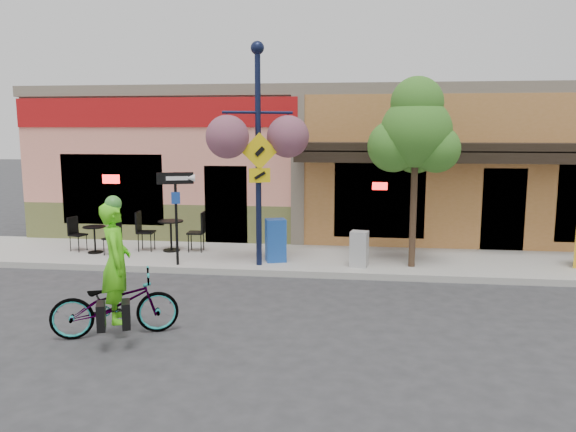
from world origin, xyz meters
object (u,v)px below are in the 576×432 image
object	(u,v)px
cyclist_rider	(117,278)
one_way_sign	(176,219)
building	(340,160)
lamp_post	(258,156)
newspaper_box_blue	(276,240)
bicycle	(115,304)
newspaper_box_grey	(359,249)
street_tree	(415,172)

from	to	relation	value
cyclist_rider	one_way_sign	bearing A→B (deg)	-17.24
building	lamp_post	bearing A→B (deg)	-104.12
lamp_post	building	bearing A→B (deg)	52.82
cyclist_rider	lamp_post	size ratio (longest dim) A/B	0.38
lamp_post	newspaper_box_blue	size ratio (longest dim) A/B	4.96
bicycle	lamp_post	world-z (taller)	lamp_post
building	cyclist_rider	xyz separation A→B (m)	(-3.15, -10.88, -1.29)
lamp_post	newspaper_box_blue	distance (m)	2.10
one_way_sign	lamp_post	bearing A→B (deg)	-11.56
lamp_post	newspaper_box_blue	world-z (taller)	lamp_post
cyclist_rider	newspaper_box_blue	bearing A→B (deg)	-43.66
bicycle	newspaper_box_blue	world-z (taller)	newspaper_box_blue
one_way_sign	newspaper_box_grey	xyz separation A→B (m)	(4.22, 0.38, -0.67)
bicycle	newspaper_box_blue	xyz separation A→B (m)	(1.89, 4.78, 0.14)
cyclist_rider	street_tree	xyz separation A→B (m)	(5.05, 4.67, 1.37)
newspaper_box_blue	lamp_post	bearing A→B (deg)	-147.03
lamp_post	street_tree	bearing A→B (deg)	-18.25
building	street_tree	xyz separation A→B (m)	(1.90, -6.21, 0.08)
newspaper_box_blue	street_tree	distance (m)	3.61
building	cyclist_rider	world-z (taller)	building
building	bicycle	size ratio (longest dim) A/B	9.09
building	one_way_sign	size ratio (longest dim) A/B	8.36
newspaper_box_blue	newspaper_box_grey	xyz separation A→B (m)	(1.99, -0.27, -0.10)
newspaper_box_grey	street_tree	world-z (taller)	street_tree
bicycle	lamp_post	xyz separation A→B (m)	(1.56, 4.38, 2.17)
bicycle	cyclist_rider	bearing A→B (deg)	-112.60
bicycle	one_way_sign	bearing A→B (deg)	-17.93
newspaper_box_grey	newspaper_box_blue	bearing A→B (deg)	-176.16
lamp_post	street_tree	distance (m)	3.57
lamp_post	one_way_sign	bearing A→B (deg)	164.26
cyclist_rider	one_way_sign	xyz separation A→B (m)	(-0.39, 4.13, 0.28)
building	one_way_sign	xyz separation A→B (m)	(-3.54, -6.75, -1.01)
building	newspaper_box_blue	xyz separation A→B (m)	(-1.31, -6.10, -1.59)
lamp_post	newspaper_box_grey	world-z (taller)	lamp_post
lamp_post	newspaper_box_blue	bearing A→B (deg)	27.73
bicycle	cyclist_rider	xyz separation A→B (m)	(0.05, 0.00, 0.44)
one_way_sign	newspaper_box_blue	xyz separation A→B (m)	(2.23, 0.65, -0.57)
newspaper_box_blue	street_tree	bearing A→B (deg)	-19.78
one_way_sign	newspaper_box_blue	bearing A→B (deg)	-2.61
newspaper_box_grey	cyclist_rider	bearing A→B (deg)	-118.75
bicycle	newspaper_box_grey	world-z (taller)	bicycle
bicycle	one_way_sign	world-z (taller)	one_way_sign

